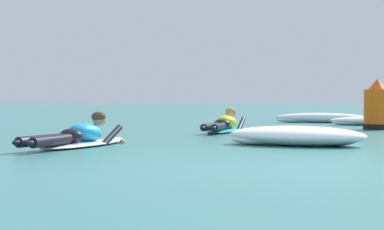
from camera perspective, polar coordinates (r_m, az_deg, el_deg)
ground_plane at (r=16.51m, az=8.92°, el=-0.92°), size 120.00×120.00×0.00m
surfer_near at (r=9.35m, az=-9.86°, el=-1.92°), size 0.96×2.56×0.54m
surfer_far at (r=13.26m, az=2.91°, el=-0.91°), size 0.80×2.65×0.54m
whitewater_mid_left at (r=9.61m, az=9.18°, el=-1.86°), size 2.22×1.44×0.29m
whitewater_mid_right at (r=17.05m, az=16.41°, el=-0.52°), size 2.65×0.93×0.23m
whitewater_back at (r=18.49m, az=11.29°, el=-0.27°), size 2.62×0.76×0.28m
channel_marker_buoy at (r=14.86m, az=16.00°, el=0.52°), size 0.62×0.62×1.12m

